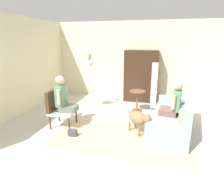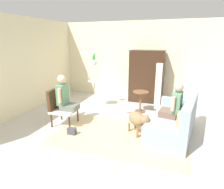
{
  "view_description": "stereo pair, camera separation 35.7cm",
  "coord_description": "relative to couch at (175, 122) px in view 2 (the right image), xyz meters",
  "views": [
    {
      "loc": [
        0.8,
        -4.08,
        2.15
      ],
      "look_at": [
        -0.29,
        0.16,
        0.87
      ],
      "focal_mm": 29.95,
      "sensor_mm": 36.0,
      "label": 1
    },
    {
      "loc": [
        1.14,
        -3.98,
        2.15
      ],
      "look_at": [
        -0.29,
        0.16,
        0.87
      ],
      "focal_mm": 29.95,
      "sensor_mm": 36.0,
      "label": 2
    }
  ],
  "objects": [
    {
      "name": "ground_plane",
      "position": [
        -1.23,
        -0.28,
        -0.32
      ],
      "size": [
        7.49,
        7.49,
        0.0
      ],
      "primitive_type": "plane",
      "color": "beige"
    },
    {
      "name": "back_wall",
      "position": [
        -1.23,
        2.73,
        1.09
      ],
      "size": [
        6.84,
        0.12,
        2.82
      ],
      "primitive_type": "cube",
      "color": "beige",
      "rests_on": "ground"
    },
    {
      "name": "left_wall",
      "position": [
        -4.41,
        0.02,
        1.09
      ],
      "size": [
        0.12,
        6.5,
        2.82
      ],
      "primitive_type": "cube",
      "color": "beige",
      "rests_on": "ground"
    },
    {
      "name": "area_rug",
      "position": [
        -1.2,
        -0.51,
        -0.32
      ],
      "size": [
        3.04,
        1.8,
        0.01
      ],
      "primitive_type": "cube",
      "color": "#C6B284",
      "rests_on": "ground"
    },
    {
      "name": "couch",
      "position": [
        0.0,
        0.0,
        0.0
      ],
      "size": [
        1.16,
        1.85,
        0.93
      ],
      "color": "#8EA0AD",
      "rests_on": "ground"
    },
    {
      "name": "armchair",
      "position": [
        -2.88,
        -0.36,
        0.21
      ],
      "size": [
        0.64,
        0.64,
        0.95
      ],
      "color": "#4C331E",
      "rests_on": "ground"
    },
    {
      "name": "person_on_couch",
      "position": [
        -0.05,
        -0.02,
        0.45
      ],
      "size": [
        0.51,
        0.57,
        0.82
      ],
      "color": "brown"
    },
    {
      "name": "person_on_armchair",
      "position": [
        -2.71,
        -0.35,
        0.46
      ],
      "size": [
        0.51,
        0.51,
        0.9
      ],
      "color": "#61685D"
    },
    {
      "name": "round_end_table",
      "position": [
        -1.04,
        1.18,
        0.08
      ],
      "size": [
        0.48,
        0.48,
        0.66
      ],
      "color": "brown",
      "rests_on": "ground"
    },
    {
      "name": "dog",
      "position": [
        -0.82,
        -0.28,
        0.06
      ],
      "size": [
        0.65,
        0.62,
        0.61
      ],
      "color": "olive",
      "rests_on": "ground"
    },
    {
      "name": "bird_cage_stand",
      "position": [
        -2.52,
        1.11,
        0.53
      ],
      "size": [
        0.44,
        0.44,
        1.56
      ],
      "color": "silver",
      "rests_on": "ground"
    },
    {
      "name": "parrot",
      "position": [
        -2.53,
        1.11,
        1.33
      ],
      "size": [
        0.17,
        0.1,
        0.2
      ],
      "color": "green",
      "rests_on": "bird_cage_stand"
    },
    {
      "name": "column_lamp",
      "position": [
        -0.56,
        1.51,
        0.41
      ],
      "size": [
        0.2,
        0.2,
        1.48
      ],
      "color": "#4C4742",
      "rests_on": "ground"
    },
    {
      "name": "armoire_cabinet",
      "position": [
        -1.05,
        2.32,
        0.59
      ],
      "size": [
        1.18,
        0.56,
        1.82
      ],
      "primitive_type": "cube",
      "color": "#382316",
      "rests_on": "ground"
    },
    {
      "name": "handbag",
      "position": [
        -2.29,
        -0.8,
        -0.24
      ],
      "size": [
        0.21,
        0.1,
        0.16
      ],
      "primitive_type": "cube",
      "color": "#3F3F4C",
      "rests_on": "ground"
    }
  ]
}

